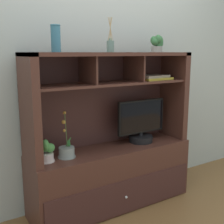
# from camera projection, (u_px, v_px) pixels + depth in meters

# --- Properties ---
(floor_plane) EXTENTS (6.00, 6.00, 0.02)m
(floor_plane) POSITION_uv_depth(u_px,v_px,m) (112.00, 205.00, 2.71)
(floor_plane) COLOR brown
(floor_plane) RESTS_ON ground
(back_wall) EXTENTS (6.00, 0.02, 2.80)m
(back_wall) POSITION_uv_depth(u_px,v_px,m) (98.00, 50.00, 2.63)
(back_wall) COLOR #AFB9B7
(back_wall) RESTS_ON ground
(media_console) EXTENTS (1.49, 0.45, 1.38)m
(media_console) POSITION_uv_depth(u_px,v_px,m) (112.00, 160.00, 2.63)
(media_console) COLOR #4A2820
(media_console) RESTS_ON ground
(tv_monitor) EXTENTS (0.51, 0.22, 0.40)m
(tv_monitor) POSITION_uv_depth(u_px,v_px,m) (141.00, 125.00, 2.73)
(tv_monitor) COLOR black
(tv_monitor) RESTS_ON media_console
(potted_orchid) EXTENTS (0.14, 0.14, 0.38)m
(potted_orchid) POSITION_uv_depth(u_px,v_px,m) (67.00, 151.00, 2.35)
(potted_orchid) COLOR gray
(potted_orchid) RESTS_ON media_console
(potted_fern) EXTENTS (0.14, 0.13, 0.18)m
(potted_fern) POSITION_uv_depth(u_px,v_px,m) (46.00, 153.00, 2.25)
(potted_fern) COLOR silver
(potted_fern) RESTS_ON media_console
(magazine_stack_left) EXTENTS (0.31, 0.23, 0.04)m
(magazine_stack_left) POSITION_uv_depth(u_px,v_px,m) (153.00, 78.00, 2.70)
(magazine_stack_left) COLOR gold
(magazine_stack_left) RESTS_ON media_console
(diffuser_bottle) EXTENTS (0.06, 0.06, 0.28)m
(diffuser_bottle) POSITION_uv_depth(u_px,v_px,m) (110.00, 46.00, 2.45)
(diffuser_bottle) COLOR slate
(diffuser_bottle) RESTS_ON media_console
(potted_succulent) EXTENTS (0.12, 0.12, 0.16)m
(potted_succulent) POSITION_uv_depth(u_px,v_px,m) (157.00, 44.00, 2.67)
(potted_succulent) COLOR gray
(potted_succulent) RESTS_ON media_console
(ceramic_vase) EXTENTS (0.08, 0.08, 0.20)m
(ceramic_vase) POSITION_uv_depth(u_px,v_px,m) (56.00, 38.00, 2.18)
(ceramic_vase) COLOR teal
(ceramic_vase) RESTS_ON media_console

